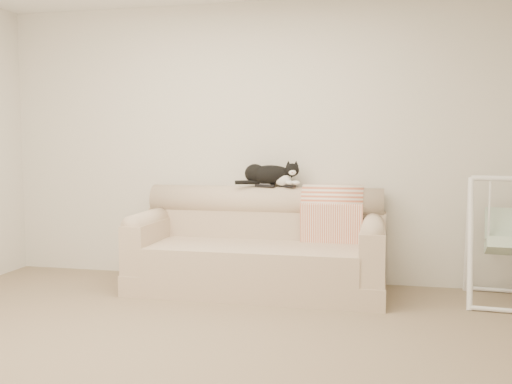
% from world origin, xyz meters
% --- Properties ---
extents(ground_plane, '(5.00, 5.00, 0.00)m').
position_xyz_m(ground_plane, '(0.00, 0.00, 0.00)').
color(ground_plane, '#766550').
rests_on(ground_plane, ground).
extents(room_shell, '(5.04, 4.04, 2.60)m').
position_xyz_m(room_shell, '(0.00, 0.00, 1.53)').
color(room_shell, silver).
rests_on(room_shell, ground).
extents(sofa, '(2.20, 0.93, 0.90)m').
position_xyz_m(sofa, '(0.09, 1.62, 0.35)').
color(sofa, tan).
rests_on(sofa, ground).
extents(remote_a, '(0.19, 0.08, 0.03)m').
position_xyz_m(remote_a, '(0.10, 1.83, 0.91)').
color(remote_a, black).
rests_on(remote_a, sofa).
extents(remote_b, '(0.17, 0.13, 0.02)m').
position_xyz_m(remote_b, '(0.31, 1.84, 0.91)').
color(remote_b, black).
rests_on(remote_b, sofa).
extents(tuxedo_cat, '(0.60, 0.26, 0.23)m').
position_xyz_m(tuxedo_cat, '(0.15, 1.86, 1.01)').
color(tuxedo_cat, black).
rests_on(tuxedo_cat, sofa).
extents(throw_blanket, '(0.54, 0.38, 0.58)m').
position_xyz_m(throw_blanket, '(0.72, 1.84, 0.72)').
color(throw_blanket, '#D36442').
rests_on(throw_blanket, sofa).
extents(baby_swing, '(0.69, 0.73, 1.04)m').
position_xyz_m(baby_swing, '(2.15, 1.61, 0.52)').
color(baby_swing, white).
rests_on(baby_swing, ground).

